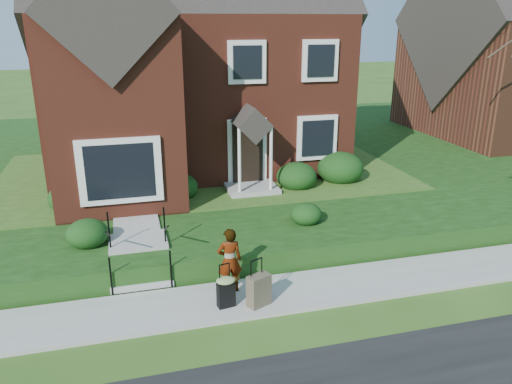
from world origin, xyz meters
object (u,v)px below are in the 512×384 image
object	(u,v)px
front_steps	(140,256)
suitcase_olive	(259,290)
suitcase_black	(226,290)
woman	(230,260)

from	to	relation	value
front_steps	suitcase_olive	distance (m)	3.25
suitcase_black	woman	bearing A→B (deg)	60.99
suitcase_black	suitcase_olive	size ratio (longest dim) A/B	0.93
front_steps	woman	bearing A→B (deg)	-38.37
woman	suitcase_olive	bearing A→B (deg)	122.34
front_steps	suitcase_black	bearing A→B (deg)	-51.34
front_steps	suitcase_black	world-z (taller)	front_steps
suitcase_black	front_steps	bearing A→B (deg)	119.17
woman	suitcase_black	distance (m)	0.74
woman	suitcase_olive	size ratio (longest dim) A/B	1.43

